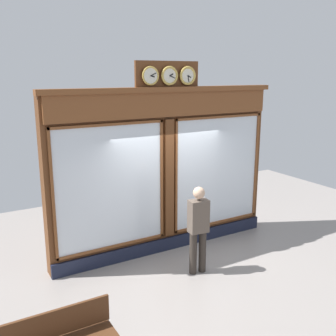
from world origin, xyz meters
The scene contains 3 objects.
ground_plane centered at (0.00, 2.80, 0.00)m, with size 14.00×14.00×0.00m, color gray.
shop_facade centered at (0.00, -0.13, 1.73)m, with size 5.09×0.42×3.92m.
pedestrian centered at (0.02, 1.15, 0.93)m, with size 0.38×0.26×1.69m.
Camera 1 is at (3.94, 6.75, 3.69)m, focal length 41.95 mm.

